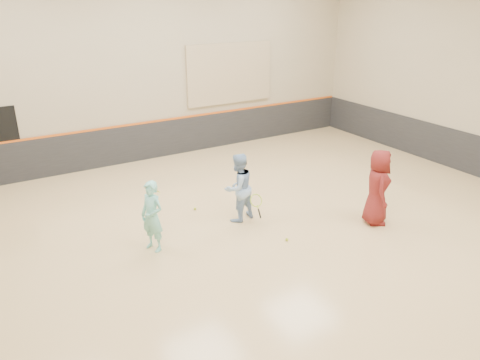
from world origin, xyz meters
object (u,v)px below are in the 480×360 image
instructor (238,188)px  spare_racket (155,191)px  girl (152,216)px  young_man (377,187)px

instructor → spare_racket: instructor is taller
girl → spare_racket: (1.10, 2.76, -0.69)m
instructor → young_man: (2.67, -1.77, 0.07)m
instructor → young_man: young_man is taller
young_man → spare_racket: bearing=75.1°
girl → young_man: (4.90, -1.50, 0.13)m
young_man → spare_racket: young_man is taller
girl → instructor: 2.25m
instructor → young_man: bearing=133.0°
girl → spare_racket: girl is taller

